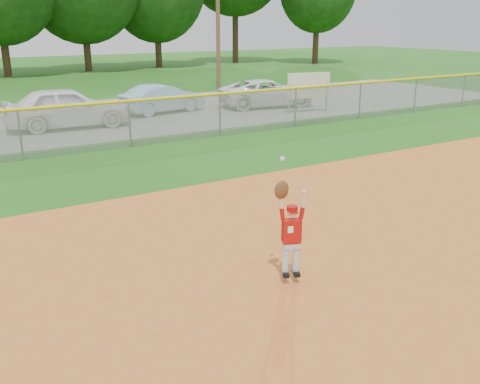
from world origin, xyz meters
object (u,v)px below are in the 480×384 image
Objects in this scene: car_white_b at (267,93)px; sponsor_sign at (309,87)px; car_white_a at (67,107)px; ballplayer at (290,229)px; car_blue at (162,99)px.

car_white_b is 2.57m from sponsor_sign.
car_white_b is (9.47, 0.46, -0.14)m from car_white_a.
car_white_b is at bearing -83.22° from car_white_a.
ballplayer is (-10.35, -12.62, -0.26)m from sponsor_sign.
ballplayer is (-0.38, -14.63, 0.11)m from car_white_a.
car_white_b is at bearing 101.49° from sponsor_sign.
car_white_a is 14.63m from ballplayer.
ballplayer reaches higher than car_blue.
sponsor_sign is (9.98, -2.01, 0.37)m from car_white_a.
ballplayer reaches higher than sponsor_sign.
sponsor_sign reaches higher than car_white_a.
car_white_a is at bearing 88.53° from ballplayer.
car_blue is 1.92× the size of sponsor_sign.
ballplayer is at bearing -177.47° from car_white_a.
sponsor_sign reaches higher than car_blue.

